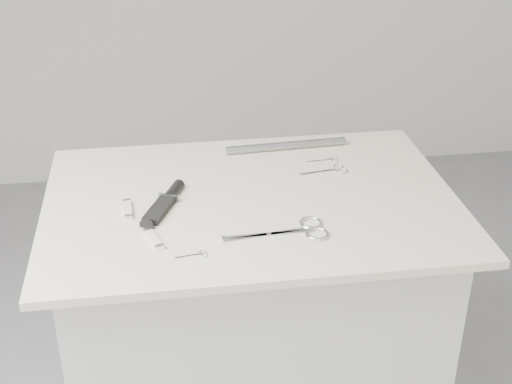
{
  "coord_description": "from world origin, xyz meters",
  "views": [
    {
      "loc": [
        -0.21,
        -1.5,
        1.76
      ],
      "look_at": [
        0.02,
        0.03,
        0.92
      ],
      "focal_mm": 50.0,
      "sensor_mm": 36.0,
      "label": 1
    }
  ],
  "objects": [
    {
      "name": "display_board",
      "position": [
        0.0,
        0.0,
        0.91
      ],
      "size": [
        1.0,
        0.7,
        0.02
      ],
      "primitive_type": "cube",
      "color": "beige",
      "rests_on": "plinth"
    },
    {
      "name": "pocket_knife_b",
      "position": [
        -0.3,
        -0.02,
        0.93
      ],
      "size": [
        0.02,
        0.09,
        0.01
      ],
      "rotation": [
        0.0,
        0.0,
        1.64
      ],
      "color": "silver",
      "rests_on": "display_board"
    },
    {
      "name": "embroidery_scissors_b",
      "position": [
        0.23,
        0.18,
        0.92
      ],
      "size": [
        0.09,
        0.04,
        0.0
      ],
      "rotation": [
        0.0,
        0.0,
        0.06
      ],
      "color": "silver",
      "rests_on": "display_board"
    },
    {
      "name": "pocket_knife_a",
      "position": [
        -0.24,
        -0.16,
        0.93
      ],
      "size": [
        0.04,
        0.09,
        0.01
      ],
      "rotation": [
        0.0,
        0.0,
        1.91
      ],
      "color": "silver",
      "rests_on": "display_board"
    },
    {
      "name": "tiny_scissors",
      "position": [
        -0.15,
        -0.23,
        0.92
      ],
      "size": [
        0.07,
        0.03,
        0.0
      ],
      "rotation": [
        0.0,
        0.0,
        0.14
      ],
      "color": "silver",
      "rests_on": "display_board"
    },
    {
      "name": "large_shears",
      "position": [
        0.08,
        -0.17,
        0.92
      ],
      "size": [
        0.24,
        0.1,
        0.01
      ],
      "rotation": [
        0.0,
        0.0,
        0.07
      ],
      "color": "silver",
      "rests_on": "display_board"
    },
    {
      "name": "plinth",
      "position": [
        0.0,
        0.0,
        0.45
      ],
      "size": [
        0.9,
        0.6,
        0.9
      ],
      "primitive_type": "cube",
      "color": "silver",
      "rests_on": "ground"
    },
    {
      "name": "embroidery_scissors_a",
      "position": [
        0.23,
        0.12,
        0.92
      ],
      "size": [
        0.13,
        0.06,
        0.0
      ],
      "rotation": [
        0.0,
        0.0,
        0.15
      ],
      "color": "silver",
      "rests_on": "display_board"
    },
    {
      "name": "sheathed_knife",
      "position": [
        -0.21,
        0.0,
        0.93
      ],
      "size": [
        0.1,
        0.19,
        0.02
      ],
      "rotation": [
        0.0,
        0.0,
        1.16
      ],
      "color": "black",
      "rests_on": "display_board"
    },
    {
      "name": "metal_rail",
      "position": [
        0.14,
        0.27,
        0.93
      ],
      "size": [
        0.34,
        0.04,
        0.02
      ],
      "primitive_type": "cylinder",
      "rotation": [
        0.0,
        1.57,
        0.06
      ],
      "color": "gray",
      "rests_on": "display_board"
    }
  ]
}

